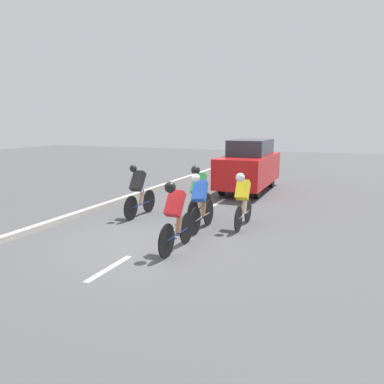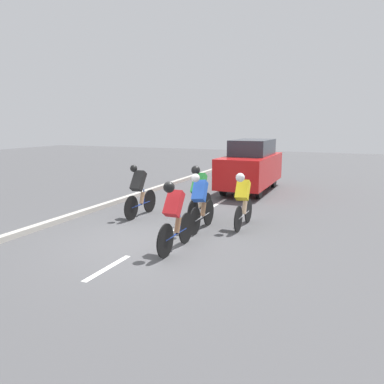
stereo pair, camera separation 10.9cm
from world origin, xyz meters
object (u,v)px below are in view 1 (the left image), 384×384
Objects in this scene: cyclist_green at (199,192)px; cyclist_yellow at (243,199)px; cyclist_black at (139,190)px; cyclist_red at (175,214)px; cyclist_blue at (201,201)px; support_car at (249,165)px.

cyclist_green reaches higher than cyclist_yellow.
cyclist_green is 0.99× the size of cyclist_black.
cyclist_blue is (0.08, -1.67, -0.04)m from cyclist_red.
cyclist_red is at bearing 100.27° from cyclist_green.
cyclist_black is at bearing 70.50° from support_car.
support_car reaches higher than cyclist_black.
support_car reaches higher than cyclist_blue.
cyclist_black is 1.06× the size of cyclist_yellow.
cyclist_yellow is at bearing 102.33° from support_car.
cyclist_black reaches higher than cyclist_blue.
cyclist_blue is 0.38× the size of support_car.
cyclist_black reaches higher than cyclist_red.
cyclist_green is 5.28m from support_car.
support_car is (-0.10, -5.27, 0.20)m from cyclist_green.
cyclist_red is at bearing 92.59° from support_car.
cyclist_green is at bearing -175.34° from cyclist_black.
support_car reaches higher than cyclist_green.
cyclist_yellow is 5.55m from support_car.
cyclist_red reaches higher than cyclist_yellow.
cyclist_green reaches higher than cyclist_blue.
cyclist_red is 0.40× the size of support_car.
cyclist_red is at bearing 92.77° from cyclist_blue.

